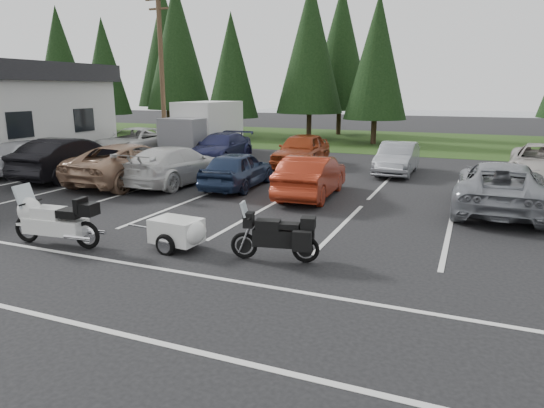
{
  "coord_description": "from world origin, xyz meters",
  "views": [
    {
      "loc": [
        6.29,
        -11.23,
        3.58
      ],
      "look_at": [
        1.82,
        -0.5,
        0.83
      ],
      "focal_mm": 32.0,
      "sensor_mm": 36.0,
      "label": 1
    }
  ],
  "objects_px": {
    "utility_pole": "(162,69)",
    "car_near_1": "(70,158)",
    "box_truck": "(200,128)",
    "car_near_3": "(176,165)",
    "car_far_0": "(135,143)",
    "car_near_6": "(500,186)",
    "cargo_trailer": "(177,234)",
    "adventure_motorcycle": "(274,232)",
    "car_far_3": "(397,158)",
    "car_near_0": "(33,155)",
    "car_near_5": "(311,176)",
    "car_far_4": "(543,164)",
    "car_near_2": "(132,163)",
    "car_far_1": "(221,148)",
    "touring_motorcycle": "(55,216)",
    "car_far_2": "(302,150)",
    "car_near_4": "(238,169)"
  },
  "relations": [
    {
      "from": "car_far_4",
      "to": "touring_motorcycle",
      "type": "xyz_separation_m",
      "value": [
        -11.43,
        -13.38,
        -0.03
      ]
    },
    {
      "from": "box_truck",
      "to": "car_far_3",
      "type": "xyz_separation_m",
      "value": [
        11.28,
        -2.4,
        -0.77
      ]
    },
    {
      "from": "car_near_0",
      "to": "car_near_6",
      "type": "bearing_deg",
      "value": -177.58
    },
    {
      "from": "car_far_0",
      "to": "cargo_trailer",
      "type": "distance_m",
      "value": 16.43
    },
    {
      "from": "car_far_3",
      "to": "touring_motorcycle",
      "type": "height_order",
      "value": "touring_motorcycle"
    },
    {
      "from": "car_far_3",
      "to": "car_near_2",
      "type": "bearing_deg",
      "value": -146.27
    },
    {
      "from": "car_near_6",
      "to": "car_far_4",
      "type": "xyz_separation_m",
      "value": [
        1.73,
        5.69,
        -0.0
      ]
    },
    {
      "from": "adventure_motorcycle",
      "to": "car_near_2",
      "type": "bearing_deg",
      "value": 132.94
    },
    {
      "from": "car_near_3",
      "to": "car_near_0",
      "type": "bearing_deg",
      "value": 5.54
    },
    {
      "from": "car_near_1",
      "to": "box_truck",
      "type": "bearing_deg",
      "value": -99.02
    },
    {
      "from": "car_near_2",
      "to": "adventure_motorcycle",
      "type": "bearing_deg",
      "value": 146.39
    },
    {
      "from": "car_near_3",
      "to": "car_near_4",
      "type": "bearing_deg",
      "value": -171.13
    },
    {
      "from": "car_near_4",
      "to": "car_far_3",
      "type": "relative_size",
      "value": 0.99
    },
    {
      "from": "car_far_0",
      "to": "car_far_4",
      "type": "relative_size",
      "value": 1.05
    },
    {
      "from": "car_far_0",
      "to": "car_far_4",
      "type": "xyz_separation_m",
      "value": [
        19.49,
        0.17,
        -0.04
      ]
    },
    {
      "from": "car_near_1",
      "to": "cargo_trailer",
      "type": "bearing_deg",
      "value": 143.57
    },
    {
      "from": "car_far_3",
      "to": "car_far_4",
      "type": "xyz_separation_m",
      "value": [
        5.59,
        0.15,
        0.07
      ]
    },
    {
      "from": "adventure_motorcycle",
      "to": "car_far_3",
      "type": "bearing_deg",
      "value": 75.15
    },
    {
      "from": "car_near_2",
      "to": "car_far_1",
      "type": "xyz_separation_m",
      "value": [
        0.42,
        6.43,
        -0.07
      ]
    },
    {
      "from": "car_near_5",
      "to": "car_near_6",
      "type": "relative_size",
      "value": 0.81
    },
    {
      "from": "utility_pole",
      "to": "car_far_1",
      "type": "relative_size",
      "value": 1.84
    },
    {
      "from": "car_near_5",
      "to": "adventure_motorcycle",
      "type": "distance_m",
      "value": 6.49
    },
    {
      "from": "adventure_motorcycle",
      "to": "utility_pole",
      "type": "bearing_deg",
      "value": 120.19
    },
    {
      "from": "car_near_3",
      "to": "car_far_4",
      "type": "xyz_separation_m",
      "value": [
        13.1,
        5.84,
        0.01
      ]
    },
    {
      "from": "car_near_0",
      "to": "car_near_2",
      "type": "height_order",
      "value": "car_near_0"
    },
    {
      "from": "car_near_1",
      "to": "car_far_0",
      "type": "relative_size",
      "value": 0.9
    },
    {
      "from": "car_near_0",
      "to": "cargo_trailer",
      "type": "relative_size",
      "value": 2.87
    },
    {
      "from": "touring_motorcycle",
      "to": "cargo_trailer",
      "type": "xyz_separation_m",
      "value": [
        2.76,
        0.85,
        -0.35
      ]
    },
    {
      "from": "car_near_5",
      "to": "car_far_0",
      "type": "distance_m",
      "value": 13.27
    },
    {
      "from": "cargo_trailer",
      "to": "car_far_4",
      "type": "bearing_deg",
      "value": 60.1
    },
    {
      "from": "car_near_1",
      "to": "car_near_6",
      "type": "xyz_separation_m",
      "value": [
        16.1,
        0.73,
        -0.09
      ]
    },
    {
      "from": "car_near_3",
      "to": "car_far_0",
      "type": "xyz_separation_m",
      "value": [
        -6.39,
        5.67,
        0.05
      ]
    },
    {
      "from": "car_near_3",
      "to": "car_far_3",
      "type": "xyz_separation_m",
      "value": [
        7.51,
        5.69,
        -0.06
      ]
    },
    {
      "from": "car_far_1",
      "to": "touring_motorcycle",
      "type": "relative_size",
      "value": 1.88
    },
    {
      "from": "cargo_trailer",
      "to": "adventure_motorcycle",
      "type": "distance_m",
      "value": 2.37
    },
    {
      "from": "car_near_0",
      "to": "utility_pole",
      "type": "bearing_deg",
      "value": -99.31
    },
    {
      "from": "car_near_4",
      "to": "car_near_5",
      "type": "height_order",
      "value": "car_near_5"
    },
    {
      "from": "car_near_3",
      "to": "car_far_3",
      "type": "bearing_deg",
      "value": -139.23
    },
    {
      "from": "utility_pole",
      "to": "car_near_1",
      "type": "relative_size",
      "value": 1.78
    },
    {
      "from": "touring_motorcycle",
      "to": "car_far_2",
      "type": "bearing_deg",
      "value": 78.6
    },
    {
      "from": "car_far_0",
      "to": "car_far_1",
      "type": "height_order",
      "value": "car_far_0"
    },
    {
      "from": "car_far_0",
      "to": "car_far_4",
      "type": "distance_m",
      "value": 19.49
    },
    {
      "from": "car_far_4",
      "to": "adventure_motorcycle",
      "type": "xyz_separation_m",
      "value": [
        -6.32,
        -12.37,
        -0.1
      ]
    },
    {
      "from": "car_near_4",
      "to": "car_near_6",
      "type": "bearing_deg",
      "value": 176.18
    },
    {
      "from": "utility_pole",
      "to": "car_near_1",
      "type": "height_order",
      "value": "utility_pole"
    },
    {
      "from": "car_far_0",
      "to": "touring_motorcycle",
      "type": "xyz_separation_m",
      "value": [
        8.06,
        -13.21,
        -0.06
      ]
    },
    {
      "from": "car_near_6",
      "to": "cargo_trailer",
      "type": "xyz_separation_m",
      "value": [
        -6.94,
        -6.85,
        -0.38
      ]
    },
    {
      "from": "car_far_3",
      "to": "cargo_trailer",
      "type": "height_order",
      "value": "car_far_3"
    },
    {
      "from": "car_near_6",
      "to": "car_far_2",
      "type": "xyz_separation_m",
      "value": [
        -8.33,
        5.79,
        0.05
      ]
    },
    {
      "from": "utility_pole",
      "to": "box_truck",
      "type": "xyz_separation_m",
      "value": [
        2.0,
        0.5,
        -3.25
      ]
    }
  ]
}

